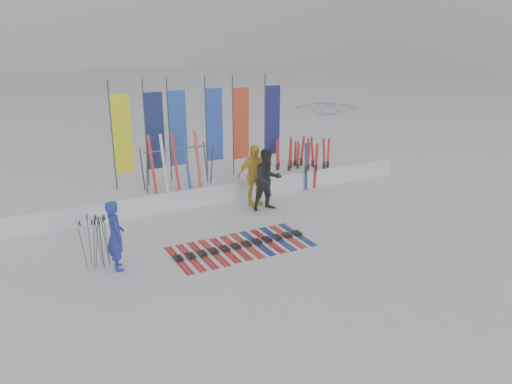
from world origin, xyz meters
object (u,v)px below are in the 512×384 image
person_yellow (254,175)px  ski_rack (177,162)px  person_blue (116,235)px  person_black (268,180)px  ski_row (241,245)px  tent_canopy (327,135)px

person_yellow → ski_rack: size_ratio=0.93×
person_yellow → person_blue: bearing=-155.2°
person_blue → person_black: (4.86, 1.82, 0.12)m
person_yellow → ski_row: (-1.72, -2.60, -0.91)m
ski_row → person_black: bearing=47.5°
person_black → ski_rack: 2.74m
person_blue → ski_rack: (2.64, 3.36, 0.58)m
person_blue → person_black: bearing=-69.3°
person_black → ski_row: (-1.89, -2.06, -0.89)m
tent_canopy → ski_row: size_ratio=0.87×
person_black → person_yellow: size_ratio=0.98×
tent_canopy → ski_row: (-6.00, -4.85, -1.32)m
person_blue → tent_canopy: tent_canopy is taller
tent_canopy → ski_row: 7.83m
ski_rack → person_black: bearing=-34.8°
person_yellow → ski_row: bearing=-125.4°
person_blue → tent_canopy: 10.10m
person_blue → ski_row: bearing=-94.4°
person_yellow → ski_rack: (-2.05, 1.00, 0.44)m
tent_canopy → person_blue: bearing=-152.8°
person_yellow → tent_canopy: bearing=25.8°
person_black → tent_canopy: 4.99m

